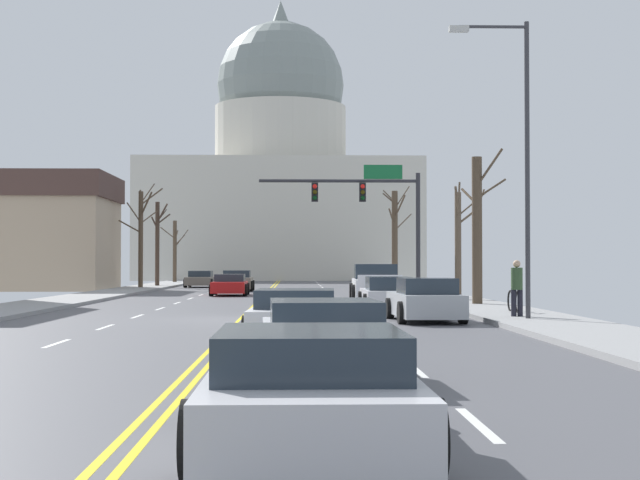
# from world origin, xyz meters

# --- Properties ---
(ground) EXTENTS (20.00, 180.00, 0.20)m
(ground) POSITION_xyz_m (0.00, -0.00, 0.02)
(ground) COLOR #4E4E53
(signal_gantry) EXTENTS (7.91, 0.41, 6.40)m
(signal_gantry) POSITION_xyz_m (5.34, 17.70, 4.68)
(signal_gantry) COLOR #28282D
(signal_gantry) RESTS_ON ground
(street_lamp_right) EXTENTS (2.30, 0.24, 8.49)m
(street_lamp_right) POSITION_xyz_m (7.92, -1.91, 5.13)
(street_lamp_right) COLOR #333338
(street_lamp_right) RESTS_ON ground
(capitol_building) EXTENTS (28.79, 19.05, 30.01)m
(capitol_building) POSITION_xyz_m (0.00, 73.31, 10.73)
(capitol_building) COLOR beige
(capitol_building) RESTS_ON ground
(pickup_truck_near_00) EXTENTS (2.42, 5.53, 1.67)m
(pickup_truck_near_00) POSITION_xyz_m (5.18, 13.45, 0.74)
(pickup_truck_near_00) COLOR silver
(pickup_truck_near_00) RESTS_ON ground
(sedan_near_01) EXTENTS (1.98, 4.70, 1.22)m
(sedan_near_01) POSITION_xyz_m (4.95, 5.95, 0.57)
(sedan_near_01) COLOR silver
(sedan_near_01) RESTS_ON ground
(sedan_near_02) EXTENTS (2.04, 4.33, 1.28)m
(sedan_near_02) POSITION_xyz_m (5.39, -0.96, 0.59)
(sedan_near_02) COLOR #9EA3A8
(sedan_near_02) RESTS_ON ground
(sedan_near_03) EXTENTS (2.23, 4.60, 1.14)m
(sedan_near_03) POSITION_xyz_m (1.59, -8.05, 0.54)
(sedan_near_03) COLOR silver
(sedan_near_03) RESTS_ON ground
(sedan_near_04) EXTENTS (2.14, 4.57, 1.16)m
(sedan_near_04) POSITION_xyz_m (1.99, -14.59, 0.55)
(sedan_near_04) COLOR silver
(sedan_near_04) RESTS_ON ground
(sedan_near_05) EXTENTS (2.09, 4.51, 1.11)m
(sedan_near_05) POSITION_xyz_m (1.70, -20.16, 0.53)
(sedan_near_05) COLOR silver
(sedan_near_05) RESTS_ON ground
(sedan_oncoming_00) EXTENTS (1.98, 4.26, 1.13)m
(sedan_oncoming_00) POSITION_xyz_m (-1.89, 21.92, 0.54)
(sedan_oncoming_00) COLOR #B71414
(sedan_oncoming_00) RESTS_ON ground
(sedan_oncoming_01) EXTENTS (2.06, 4.29, 1.27)m
(sedan_oncoming_01) POSITION_xyz_m (-2.01, 30.05, 0.60)
(sedan_oncoming_01) COLOR #6B6056
(sedan_oncoming_01) RESTS_ON ground
(sedan_oncoming_02) EXTENTS (2.03, 4.33, 1.17)m
(sedan_oncoming_02) POSITION_xyz_m (-5.20, 39.56, 0.55)
(sedan_oncoming_02) COLOR #6B6056
(sedan_oncoming_02) RESTS_ON ground
(flank_building_00) EXTENTS (11.40, 8.74, 7.40)m
(flank_building_00) POSITION_xyz_m (-15.89, 32.91, 3.75)
(flank_building_00) COLOR tan
(flank_building_00) RESTS_ON ground
(bare_tree_00) EXTENTS (1.75, 1.53, 5.03)m
(bare_tree_00) POSITION_xyz_m (8.72, 12.64, 2.69)
(bare_tree_00) COLOR brown
(bare_tree_00) RESTS_ON ground
(bare_tree_01) EXTENTS (2.93, 1.96, 6.87)m
(bare_tree_01) POSITION_xyz_m (-8.61, 34.46, 3.64)
(bare_tree_01) COLOR #4C3D2D
(bare_tree_01) RESTS_ON ground
(bare_tree_02) EXTENTS (1.62, 1.97, 5.98)m
(bare_tree_02) POSITION_xyz_m (8.66, 8.00, 3.08)
(bare_tree_02) COLOR #4C3D2D
(bare_tree_02) RESTS_ON ground
(bare_tree_03) EXTENTS (1.33, 1.13, 5.91)m
(bare_tree_03) POSITION_xyz_m (-8.13, 38.77, 3.27)
(bare_tree_03) COLOR #423328
(bare_tree_03) RESTS_ON ground
(bare_tree_04) EXTENTS (1.96, 2.22, 6.50)m
(bare_tree_04) POSITION_xyz_m (7.99, 32.37, 3.39)
(bare_tree_04) COLOR #4C3D2D
(bare_tree_04) RESTS_ON ground
(bare_tree_05) EXTENTS (2.27, 1.98, 5.18)m
(bare_tree_05) POSITION_xyz_m (-8.59, 52.13, 2.81)
(bare_tree_05) COLOR #4C3D2D
(bare_tree_05) RESTS_ON ground
(pedestrian_00) EXTENTS (0.35, 0.34, 1.66)m
(pedestrian_00) POSITION_xyz_m (8.11, -0.92, 1.06)
(pedestrian_00) COLOR black
(pedestrian_00) RESTS_ON ground
(bicycle_parked) EXTENTS (0.12, 1.77, 0.85)m
(bicycle_parked) POSITION_xyz_m (8.64, 1.71, 0.49)
(bicycle_parked) COLOR black
(bicycle_parked) RESTS_ON ground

